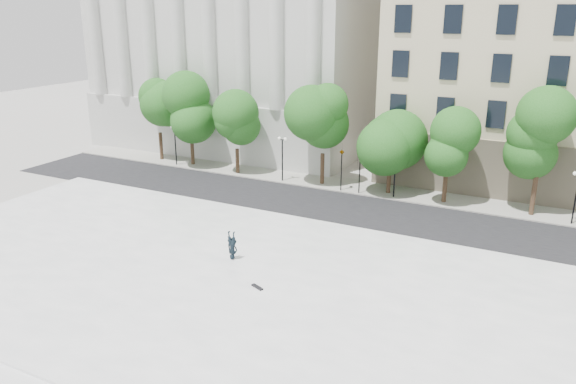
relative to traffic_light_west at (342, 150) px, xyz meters
name	(u,v)px	position (x,y,z in m)	size (l,w,h in m)	color
ground	(177,305)	(-0.43, -22.30, -3.71)	(160.00, 160.00, 0.00)	#ADAAA3
plaza	(209,279)	(-0.43, -19.30, -3.48)	(44.00, 22.00, 0.45)	white
street	(316,205)	(-0.43, -4.30, -3.70)	(60.00, 8.00, 0.02)	black
far_sidewalk	(343,185)	(-0.43, 1.70, -3.65)	(60.00, 4.00, 0.12)	gray
building_west	(258,28)	(-17.43, 16.27, 9.18)	(31.50, 27.65, 25.60)	beige
traffic_light_west	(342,150)	(0.00, 0.00, 0.00)	(1.06, 1.76, 4.21)	black
traffic_light_east	(360,151)	(1.66, 0.00, 0.06)	(0.87, 1.97, 4.28)	black
person_lying	(233,255)	(-0.39, -16.79, -3.01)	(0.66, 0.43, 1.80)	black
skateboard	(257,287)	(2.83, -19.35, -3.22)	(0.83, 0.21, 0.08)	black
street_trees	(323,126)	(-2.27, 1.12, 1.61)	(45.11, 4.98, 8.00)	#382619
lamp_posts	(340,158)	(-0.28, 0.30, -0.82)	(36.85, 0.28, 4.37)	black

